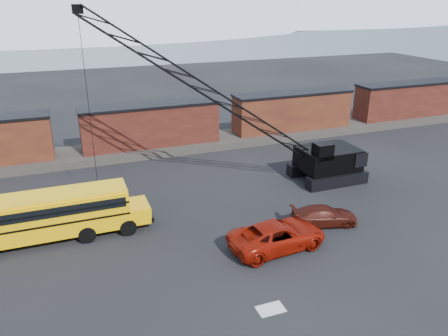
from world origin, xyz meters
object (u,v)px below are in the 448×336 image
at_px(maroon_suv, 324,216).
at_px(crawler_crane, 216,96).
at_px(school_bus, 53,214).
at_px(red_pickup, 277,235).

relative_size(maroon_suv, crawler_crane, 0.21).
relative_size(school_bus, maroon_suv, 2.55).
relative_size(red_pickup, crawler_crane, 0.28).
xyz_separation_m(school_bus, crawler_crane, (12.32, 3.40, 5.95)).
bearing_deg(red_pickup, school_bus, 59.80).
distance_m(red_pickup, crawler_crane, 11.68).
height_order(school_bus, red_pickup, school_bus).
distance_m(red_pickup, maroon_suv, 4.68).
bearing_deg(red_pickup, crawler_crane, -1.65).
bearing_deg(crawler_crane, red_pickup, -86.46).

